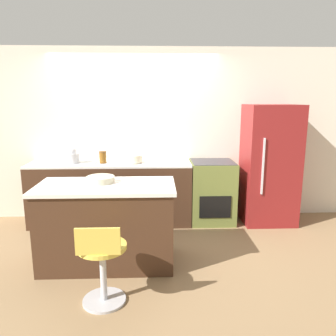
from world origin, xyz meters
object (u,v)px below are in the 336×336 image
object	(u,v)px
kettle	(73,157)
mixing_bowl	(134,159)
oven_range	(212,192)
stool_chair	(102,263)
refrigerator	(269,165)

from	to	relation	value
kettle	mixing_bowl	size ratio (longest dim) A/B	1.02
mixing_bowl	kettle	bearing A→B (deg)	180.00
oven_range	stool_chair	size ratio (longest dim) A/B	1.16
oven_range	stool_chair	world-z (taller)	oven_range
stool_chair	mixing_bowl	size ratio (longest dim) A/B	3.60
stool_chair	mixing_bowl	distance (m)	2.07
oven_range	kettle	size ratio (longest dim) A/B	4.12
refrigerator	mixing_bowl	distance (m)	2.01
stool_chair	refrigerator	bearing A→B (deg)	42.47
oven_range	stool_chair	bearing A→B (deg)	-123.44
oven_range	refrigerator	size ratio (longest dim) A/B	0.53
oven_range	mixing_bowl	bearing A→B (deg)	-177.86
kettle	mixing_bowl	world-z (taller)	kettle
refrigerator	mixing_bowl	xyz separation A→B (m)	(-2.00, -0.02, 0.11)
refrigerator	stool_chair	xyz separation A→B (m)	(-2.18, -2.00, -0.48)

